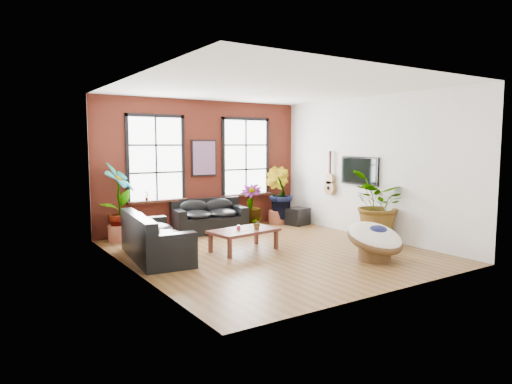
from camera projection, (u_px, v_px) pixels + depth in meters
room at (267, 171)px, 9.84m from camera, size 6.04×6.54×3.54m
sofa_back at (208, 217)px, 12.08m from camera, size 2.02×1.18×0.88m
sofa_left at (153, 238)px, 9.27m from camera, size 1.22×2.41×0.92m
coffee_table at (244, 232)px, 9.94m from camera, size 1.57×1.03×0.57m
papasan_chair at (375, 239)px, 9.11m from camera, size 1.12×1.14×0.84m
poster at (204, 158)px, 12.34m from camera, size 0.74×0.06×0.98m
tv_wall_unit at (351, 174)px, 11.83m from camera, size 0.13×1.86×1.20m
media_box at (298, 216)px, 13.17m from camera, size 0.69×0.62×0.49m
pot_back_left at (120, 233)px, 10.91m from camera, size 0.67×0.67×0.40m
pot_back_right at (278, 217)px, 13.39m from camera, size 0.55×0.55×0.39m
pot_right_wall at (377, 235)px, 10.72m from camera, size 0.61×0.61×0.38m
pot_mid at (251, 223)px, 12.51m from camera, size 0.55×0.55×0.34m
floor_plant_back_left at (119, 199)px, 10.83m from camera, size 1.09×1.10×1.75m
floor_plant_back_right at (279, 193)px, 13.33m from camera, size 0.90×1.00×1.52m
floor_plant_right_wall at (379, 204)px, 10.66m from camera, size 1.85×1.84×1.55m
floor_plant_mid at (251, 205)px, 12.43m from camera, size 0.86×0.86×1.09m
table_plant at (257, 223)px, 9.99m from camera, size 0.28×0.25×0.26m
sill_plant_left at (147, 195)px, 11.50m from camera, size 0.17×0.17×0.27m
sill_plant_right at (257, 188)px, 13.32m from camera, size 0.19×0.19×0.27m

